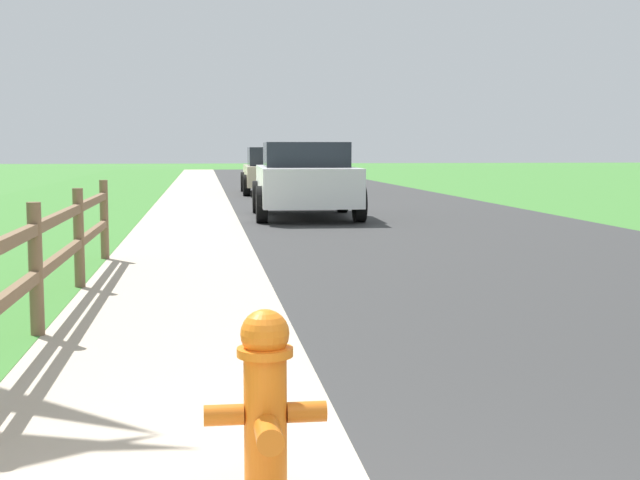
% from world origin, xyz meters
% --- Properties ---
extents(ground_plane, '(120.00, 120.00, 0.00)m').
position_xyz_m(ground_plane, '(0.00, 25.00, 0.00)').
color(ground_plane, '#3D7931').
extents(road_asphalt, '(7.00, 66.00, 0.01)m').
position_xyz_m(road_asphalt, '(3.50, 27.00, 0.00)').
color(road_asphalt, '#323232').
rests_on(road_asphalt, ground).
extents(curb_concrete, '(6.00, 66.00, 0.01)m').
position_xyz_m(curb_concrete, '(-3.00, 27.00, 0.00)').
color(curb_concrete, '#BBAA94').
rests_on(curb_concrete, ground).
extents(grass_verge, '(5.00, 66.00, 0.00)m').
position_xyz_m(grass_verge, '(-4.50, 27.00, 0.01)').
color(grass_verge, '#3D7931').
rests_on(grass_verge, ground).
extents(fire_hydrant, '(0.51, 0.41, 0.81)m').
position_xyz_m(fire_hydrant, '(-0.47, 1.76, 0.42)').
color(fire_hydrant, orange).
rests_on(fire_hydrant, ground).
extents(rail_fence, '(0.11, 9.80, 1.05)m').
position_xyz_m(rail_fence, '(-2.03, 5.26, 0.61)').
color(rail_fence, brown).
rests_on(rail_fence, ground).
extents(parked_suv_white, '(2.27, 4.44, 1.60)m').
position_xyz_m(parked_suv_white, '(1.44, 16.83, 0.80)').
color(parked_suv_white, white).
rests_on(parked_suv_white, ground).
extents(parked_car_beige, '(2.18, 4.67, 1.51)m').
position_xyz_m(parked_car_beige, '(1.59, 26.87, 0.76)').
color(parked_car_beige, '#C6B793').
rests_on(parked_car_beige, ground).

